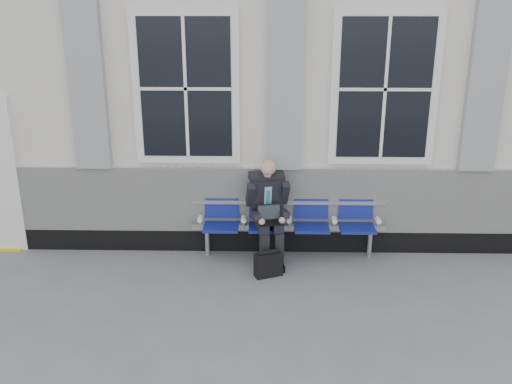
{
  "coord_description": "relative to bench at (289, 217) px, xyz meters",
  "views": [
    {
      "loc": [
        -1.11,
        -5.76,
        3.39
      ],
      "look_at": [
        -1.25,
        0.9,
        1.06
      ],
      "focal_mm": 40.0,
      "sensor_mm": 36.0,
      "label": 1
    }
  ],
  "objects": [
    {
      "name": "station_building",
      "position": [
        0.81,
        2.15,
        1.67
      ],
      "size": [
        14.4,
        4.4,
        4.49
      ],
      "color": "silver",
      "rests_on": "ground"
    },
    {
      "name": "briefcase",
      "position": [
        -0.27,
        -0.61,
        -0.39
      ],
      "size": [
        0.37,
        0.26,
        0.35
      ],
      "color": "black",
      "rests_on": "ground"
    },
    {
      "name": "ground",
      "position": [
        0.82,
        -1.32,
        -0.55
      ],
      "size": [
        70.0,
        70.0,
        0.0
      ],
      "primitive_type": "plane",
      "color": "slate",
      "rests_on": "ground"
    },
    {
      "name": "bench",
      "position": [
        0.0,
        0.0,
        0.0
      ],
      "size": [
        2.6,
        0.47,
        0.91
      ],
      "color": "#9EA0A3",
      "rests_on": "ground"
    },
    {
      "name": "businessman",
      "position": [
        -0.28,
        -0.13,
        0.2
      ],
      "size": [
        0.59,
        0.78,
        1.39
      ],
      "color": "black",
      "rests_on": "ground"
    }
  ]
}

